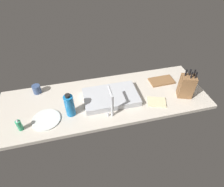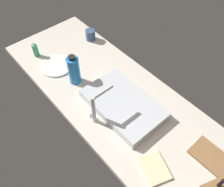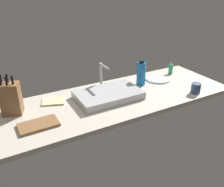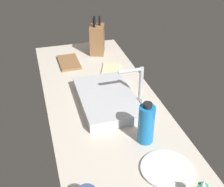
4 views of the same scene
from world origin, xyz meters
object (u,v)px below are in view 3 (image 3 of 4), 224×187
object	(u,v)px
soap_bottle	(171,69)
water_bottle	(141,73)
knife_block	(11,99)
cutting_board	(39,125)
dish_towel	(53,101)
coffee_mug	(196,88)
sink_basin	(108,95)
dinner_plate	(158,79)
faucet	(102,74)

from	to	relation	value
soap_bottle	water_bottle	xyz separation A→B (cm)	(-40.62, -7.15, 5.10)
knife_block	cutting_board	world-z (taller)	knife_block
knife_block	water_bottle	bearing A→B (deg)	18.68
knife_block	soap_bottle	world-z (taller)	knife_block
water_bottle	dish_towel	world-z (taller)	water_bottle
dish_towel	water_bottle	bearing A→B (deg)	-3.42
knife_block	coffee_mug	distance (cm)	142.02
sink_basin	coffee_mug	xyz separation A→B (cm)	(67.48, -26.23, 1.37)
knife_block	coffee_mug	bearing A→B (deg)	4.22
soap_bottle	coffee_mug	size ratio (longest dim) A/B	1.50
cutting_board	soap_bottle	bearing A→B (deg)	12.44
knife_block	water_bottle	distance (cm)	107.04
dinner_plate	dish_towel	xyz separation A→B (cm)	(-99.06, 2.53, 0.00)
sink_basin	knife_block	world-z (taller)	knife_block
cutting_board	dish_towel	xyz separation A→B (cm)	(17.50, 27.53, -0.30)
faucet	soap_bottle	bearing A→B (deg)	-0.75
soap_bottle	faucet	bearing A→B (deg)	179.25
soap_bottle	water_bottle	bearing A→B (deg)	-170.01
cutting_board	water_bottle	bearing A→B (deg)	13.47
dinner_plate	dish_towel	distance (cm)	99.10
faucet	water_bottle	world-z (taller)	same
soap_bottle	dinner_plate	bearing A→B (deg)	-165.54
faucet	dinner_plate	distance (cm)	57.01
soap_bottle	dinner_plate	world-z (taller)	soap_bottle
faucet	coffee_mug	distance (cm)	78.07
faucet	cutting_board	world-z (taller)	faucet
dinner_plate	coffee_mug	bearing A→B (deg)	-77.23
dinner_plate	faucet	bearing A→B (deg)	173.78
soap_bottle	dish_towel	distance (cm)	118.68
sink_basin	knife_block	bearing A→B (deg)	170.67
sink_basin	knife_block	size ratio (longest dim) A/B	1.76
knife_block	soap_bottle	size ratio (longest dim) A/B	2.27
knife_block	soap_bottle	bearing A→B (deg)	21.71
faucet	water_bottle	xyz separation A→B (cm)	(34.04, -8.13, -3.18)
sink_basin	soap_bottle	bearing A→B (deg)	12.11
dinner_plate	soap_bottle	bearing A→B (deg)	14.46
cutting_board	water_bottle	distance (cm)	98.61
dish_towel	soap_bottle	bearing A→B (deg)	1.21
faucet	dish_towel	xyz separation A→B (cm)	(-43.90, -3.48, -13.09)
knife_block	dinner_plate	xyz separation A→B (cm)	(128.14, 0.40, -10.95)
sink_basin	coffee_mug	distance (cm)	72.42
water_bottle	sink_basin	bearing A→B (deg)	-165.65
faucet	knife_block	xyz separation A→B (cm)	(-72.98, -6.41, -2.14)
dish_towel	coffee_mug	world-z (taller)	coffee_mug
sink_basin	soap_bottle	distance (cm)	80.19
dish_towel	sink_basin	bearing A→B (deg)	-19.60
sink_basin	faucet	world-z (taller)	faucet
cutting_board	coffee_mug	size ratio (longest dim) A/B	2.97
sink_basin	faucet	bearing A→B (deg)	78.22
faucet	water_bottle	bearing A→B (deg)	-13.44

